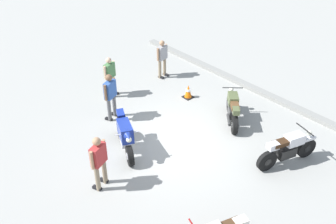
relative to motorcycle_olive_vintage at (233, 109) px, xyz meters
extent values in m
plane|color=#9E9E99|center=(-0.45, -2.27, -0.49)|extent=(40.00, 40.00, 0.00)
cube|color=gray|center=(-0.45, 2.33, -0.41)|extent=(14.00, 0.30, 0.15)
cylinder|color=black|center=(-0.51, 0.46, -0.19)|extent=(0.55, 0.52, 0.60)
cylinder|color=black|center=(0.50, -0.44, -0.19)|extent=(0.55, 0.52, 0.60)
cylinder|color=#333333|center=(-0.51, 0.46, -0.19)|extent=(0.28, 0.27, 0.21)
cylinder|color=#333333|center=(0.50, -0.44, -0.19)|extent=(0.28, 0.27, 0.21)
cube|color=#333333|center=(0.03, -0.02, -0.09)|extent=(0.60, 0.58, 0.32)
cube|color=#515B38|center=(-0.12, 0.11, 0.31)|extent=(0.63, 0.61, 0.30)
cube|color=#515B38|center=(-0.51, 0.46, 0.14)|extent=(0.43, 0.41, 0.08)
cube|color=brown|center=(0.22, -0.19, 0.33)|extent=(0.62, 0.59, 0.12)
cube|color=#515B38|center=(0.44, -0.39, 0.31)|extent=(0.39, 0.38, 0.18)
cylinder|color=#333333|center=(0.21, -0.42, -0.14)|extent=(0.49, 0.45, 0.16)
cylinder|color=#333333|center=(-0.36, 0.33, 0.56)|extent=(0.50, 0.54, 0.04)
sphere|color=silver|center=(-0.53, 0.48, 0.36)|extent=(0.16, 0.16, 0.16)
cube|color=white|center=(3.46, -3.76, 0.31)|extent=(0.30, 0.37, 0.18)
cylinder|color=black|center=(-0.44, -3.97, -0.19)|extent=(0.61, 0.39, 0.60)
cylinder|color=black|center=(-1.67, -3.42, -0.19)|extent=(0.64, 0.45, 0.60)
cylinder|color=silver|center=(-0.44, -3.97, -0.19)|extent=(0.26, 0.25, 0.21)
cylinder|color=silver|center=(-1.67, -3.42, -0.19)|extent=(0.26, 0.25, 0.21)
cube|color=silver|center=(-1.10, -3.67, -0.09)|extent=(0.63, 0.48, 0.32)
cube|color=navy|center=(-0.96, -3.73, 0.31)|extent=(1.05, 0.73, 0.57)
cone|color=navy|center=(-0.49, -3.94, 0.46)|extent=(0.46, 0.45, 0.39)
cube|color=black|center=(-1.33, -3.57, 0.38)|extent=(0.65, 0.48, 0.12)
cube|color=navy|center=(-1.61, -3.45, 0.46)|extent=(0.41, 0.34, 0.23)
cylinder|color=silver|center=(-1.59, -3.55, 0.28)|extent=(0.40, 0.24, 0.17)
cylinder|color=silver|center=(-1.53, -3.40, 0.28)|extent=(0.40, 0.24, 0.17)
cylinder|color=silver|center=(-0.62, -3.89, 0.48)|extent=(0.31, 0.66, 0.04)
sphere|color=silver|center=(-0.42, -3.98, 0.41)|extent=(0.16, 0.16, 0.16)
cylinder|color=black|center=(2.68, 0.25, -0.17)|extent=(0.29, 0.65, 0.64)
cylinder|color=black|center=(2.29, -1.14, -0.17)|extent=(0.29, 0.65, 0.64)
cylinder|color=black|center=(2.68, 0.25, -0.17)|extent=(0.20, 0.25, 0.22)
cylinder|color=black|center=(2.29, -1.14, -0.17)|extent=(0.20, 0.25, 0.22)
cube|color=black|center=(2.47, -0.49, -0.07)|extent=(0.42, 0.61, 0.32)
cube|color=silver|center=(2.53, -0.30, 0.33)|extent=(0.46, 0.63, 0.30)
cube|color=silver|center=(2.68, 0.25, 0.18)|extent=(0.27, 0.47, 0.08)
cube|color=#382314|center=(2.41, -0.73, 0.35)|extent=(0.41, 0.65, 0.12)
cube|color=silver|center=(2.33, -1.02, 0.33)|extent=(0.30, 0.37, 0.18)
cylinder|color=black|center=(2.20, -0.83, -0.12)|extent=(0.25, 0.57, 0.16)
cylinder|color=black|center=(2.62, 0.02, 0.58)|extent=(0.68, 0.22, 0.04)
sphere|color=silver|center=(2.68, 0.23, 0.38)|extent=(0.16, 0.16, 0.16)
cylinder|color=gray|center=(-0.24, -4.94, -0.08)|extent=(0.17, 0.17, 0.81)
cube|color=black|center=(-0.30, -4.96, -0.45)|extent=(0.28, 0.20, 0.08)
cylinder|color=gray|center=(-0.11, -5.23, -0.08)|extent=(0.17, 0.17, 0.81)
cube|color=black|center=(-0.17, -5.26, -0.45)|extent=(0.28, 0.20, 0.08)
cube|color=#B23333|center=(-0.18, -5.08, 0.61)|extent=(0.39, 0.51, 0.58)
cylinder|color=tan|center=(-0.29, -4.83, 0.63)|extent=(0.12, 0.12, 0.54)
cylinder|color=tan|center=(-0.07, -5.33, 0.63)|extent=(0.12, 0.12, 0.54)
sphere|color=tan|center=(-0.18, -5.08, 1.04)|extent=(0.22, 0.22, 0.22)
cylinder|color=gray|center=(-4.15, -2.33, -0.09)|extent=(0.17, 0.17, 0.79)
cube|color=black|center=(-4.09, -2.31, -0.45)|extent=(0.28, 0.19, 0.08)
cylinder|color=gray|center=(-4.26, -2.04, -0.09)|extent=(0.17, 0.17, 0.79)
cube|color=black|center=(-4.20, -2.02, -0.45)|extent=(0.28, 0.19, 0.08)
cube|color=#4C7F4C|center=(-4.21, -2.19, 0.58)|extent=(0.36, 0.49, 0.56)
cylinder|color=#D8AD8C|center=(-4.11, -2.43, 0.59)|extent=(0.12, 0.12, 0.52)
cylinder|color=#D8AD8C|center=(-4.30, -1.94, 0.59)|extent=(0.12, 0.12, 0.52)
sphere|color=#D8AD8C|center=(-4.21, -2.19, 0.99)|extent=(0.21, 0.21, 0.21)
cylinder|color=#59595B|center=(-2.91, -2.88, -0.06)|extent=(0.17, 0.17, 0.84)
cube|color=black|center=(-2.96, -2.91, -0.45)|extent=(0.28, 0.20, 0.08)
cylinder|color=#59595B|center=(-2.76, -3.18, -0.06)|extent=(0.17, 0.17, 0.84)
cube|color=black|center=(-2.81, -3.21, -0.45)|extent=(0.28, 0.20, 0.08)
cube|color=#3359A5|center=(-2.83, -3.03, 0.66)|extent=(0.41, 0.52, 0.60)
cylinder|color=brown|center=(-2.96, -2.78, 0.67)|extent=(0.12, 0.12, 0.56)
cylinder|color=brown|center=(-2.71, -3.29, 0.67)|extent=(0.12, 0.12, 0.56)
sphere|color=brown|center=(-2.83, -3.03, 1.10)|extent=(0.23, 0.23, 0.23)
cylinder|color=gray|center=(-4.13, 0.17, -0.09)|extent=(0.15, 0.15, 0.80)
cube|color=black|center=(-4.07, 0.18, -0.45)|extent=(0.28, 0.15, 0.08)
cylinder|color=gray|center=(-4.20, 0.48, -0.09)|extent=(0.15, 0.15, 0.80)
cube|color=black|center=(-4.14, 0.49, -0.45)|extent=(0.28, 0.15, 0.08)
cube|color=#99999E|center=(-4.16, 0.32, 0.60)|extent=(0.31, 0.49, 0.57)
cylinder|color=tan|center=(-4.11, 0.06, 0.61)|extent=(0.11, 0.11, 0.53)
cylinder|color=tan|center=(-4.22, 0.59, 0.61)|extent=(0.11, 0.11, 0.53)
sphere|color=tan|center=(-4.16, 0.32, 1.02)|extent=(0.22, 0.22, 0.22)
cube|color=black|center=(-2.17, -0.04, -0.47)|extent=(0.36, 0.36, 0.03)
cone|color=orange|center=(-2.17, -0.04, -0.21)|extent=(0.28, 0.28, 0.50)
cylinder|color=white|center=(-2.17, -0.04, -0.17)|extent=(0.19, 0.19, 0.08)
camera|label=1|loc=(6.46, -8.36, 6.56)|focal=38.51mm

